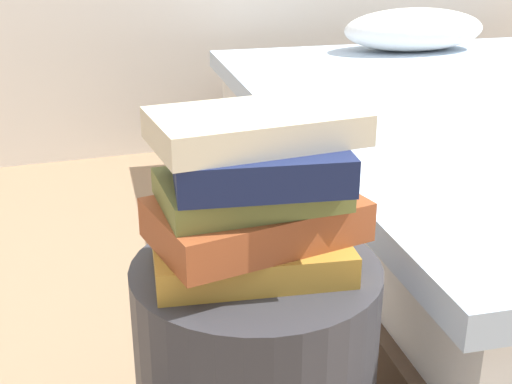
% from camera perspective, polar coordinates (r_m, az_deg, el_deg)
% --- Properties ---
extents(book_ochre, '(0.30, 0.22, 0.05)m').
position_cam_1_polar(book_ochre, '(1.03, -0.44, -5.09)').
color(book_ochre, '#B7842D').
rests_on(book_ochre, side_table).
extents(book_rust, '(0.32, 0.23, 0.06)m').
position_cam_1_polar(book_rust, '(1.01, 0.27, -2.33)').
color(book_rust, '#994723').
rests_on(book_rust, book_ochre).
extents(book_olive, '(0.25, 0.17, 0.04)m').
position_cam_1_polar(book_olive, '(0.99, -0.51, 0.24)').
color(book_olive, olive).
rests_on(book_olive, book_rust).
extents(book_navy, '(0.26, 0.22, 0.05)m').
position_cam_1_polar(book_navy, '(0.97, -0.06, 2.50)').
color(book_navy, '#19234C').
rests_on(book_navy, book_olive).
extents(book_cream, '(0.29, 0.18, 0.04)m').
position_cam_1_polar(book_cream, '(0.96, 0.30, 5.40)').
color(book_cream, beige).
rests_on(book_cream, book_navy).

